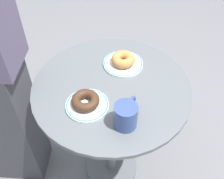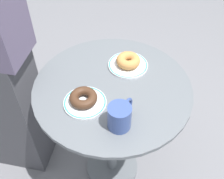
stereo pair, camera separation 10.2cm
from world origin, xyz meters
name	(u,v)px [view 2 (the right image)]	position (x,y,z in m)	size (l,w,h in m)	color
ground_plane	(112,168)	(0.00, 0.00, -0.01)	(7.00, 7.00, 0.02)	slate
cafe_table	(112,115)	(0.00, 0.00, 0.53)	(0.68, 0.68, 0.73)	#565B60
plate_left	(85,103)	(-0.15, 0.02, 0.73)	(0.17, 0.17, 0.01)	white
plate_right	(128,65)	(0.15, 0.03, 0.73)	(0.18, 0.18, 0.01)	white
donut_chocolate	(83,98)	(-0.15, 0.03, 0.76)	(0.11, 0.11, 0.04)	#422819
donut_old_fashioned	(128,60)	(0.15, 0.03, 0.76)	(0.11, 0.11, 0.04)	#BC7F42
coffee_mug	(120,116)	(-0.14, -0.15, 0.78)	(0.13, 0.09, 0.10)	#334784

